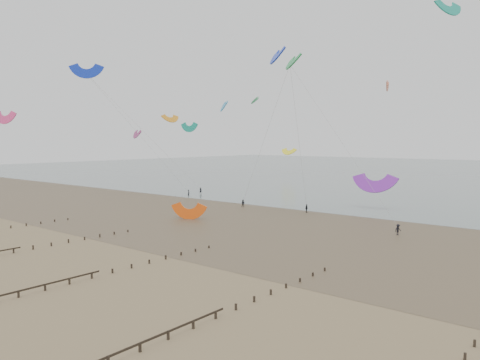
% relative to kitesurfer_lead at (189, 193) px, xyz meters
% --- Properties ---
extents(ground, '(500.00, 500.00, 0.00)m').
position_rel_kitesurfer_lead_xyz_m(ground, '(40.67, -51.93, -0.94)').
color(ground, brown).
rests_on(ground, ground).
extents(sea_and_shore, '(500.00, 665.00, 0.03)m').
position_rel_kitesurfer_lead_xyz_m(sea_and_shore, '(36.59, -17.53, -0.93)').
color(sea_and_shore, '#475654').
rests_on(sea_and_shore, ground).
extents(kitesurfer_lead, '(0.81, 0.70, 1.87)m').
position_rel_kitesurfer_lead_xyz_m(kitesurfer_lead, '(0.00, 0.00, 0.00)').
color(kitesurfer_lead, black).
rests_on(kitesurfer_lead, ground).
extents(kitesurfers, '(129.49, 23.26, 1.88)m').
position_rel_kitesurfer_lead_xyz_m(kitesurfers, '(66.89, -2.36, -0.07)').
color(kitesurfers, black).
rests_on(kitesurfers, ground).
extents(grounded_kite, '(7.28, 6.51, 3.30)m').
position_rel_kitesurfer_lead_xyz_m(grounded_kite, '(25.33, -24.82, -0.94)').
color(grounded_kite, '#FD570F').
rests_on(grounded_kite, ground).
extents(kites_airborne, '(219.09, 128.81, 44.57)m').
position_rel_kitesurfer_lead_xyz_m(kites_airborne, '(31.14, 36.57, 20.71)').
color(kites_airborne, '#E9377E').
rests_on(kites_airborne, ground).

